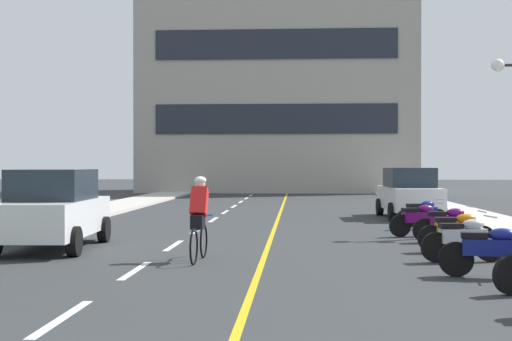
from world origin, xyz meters
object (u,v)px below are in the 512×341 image
at_px(parked_car_near, 53,209).
at_px(cyclist_rider, 199,217).
at_px(parked_car_mid, 409,193).
at_px(motorcycle_7, 448,224).
at_px(motorcycle_6, 457,231).
at_px(motorcycle_4, 490,250).
at_px(motorcycle_9, 422,214).
at_px(motorcycle_5, 464,238).
at_px(motorcycle_8, 419,219).

height_order(parked_car_near, cyclist_rider, parked_car_near).
relative_size(parked_car_near, parked_car_mid, 1.00).
bearing_deg(parked_car_near, parked_car_mid, 46.03).
bearing_deg(motorcycle_7, motorcycle_6, -96.00).
distance_m(parked_car_mid, motorcycle_4, 13.67).
relative_size(motorcycle_4, motorcycle_9, 1.04).
height_order(motorcycle_4, motorcycle_7, same).
relative_size(motorcycle_5, motorcycle_9, 1.04).
distance_m(motorcycle_5, cyclist_rider, 5.26).
xyz_separation_m(parked_car_mid, motorcycle_8, (-0.77, -6.66, -0.44)).
xyz_separation_m(motorcycle_4, motorcycle_5, (0.00, 1.95, 0.00)).
bearing_deg(motorcycle_5, motorcycle_4, -90.11).
relative_size(motorcycle_4, motorcycle_8, 1.03).
height_order(motorcycle_8, cyclist_rider, cyclist_rider).
relative_size(parked_car_near, motorcycle_7, 2.51).
bearing_deg(parked_car_mid, motorcycle_6, -93.04).
distance_m(motorcycle_5, motorcycle_7, 3.57).
xyz_separation_m(motorcycle_6, motorcycle_8, (-0.23, 3.48, 0.00)).
height_order(parked_car_mid, motorcycle_4, parked_car_mid).
bearing_deg(motorcycle_7, motorcycle_9, 89.87).
bearing_deg(motorcycle_9, cyclist_rider, -127.97).
distance_m(motorcycle_4, cyclist_rider, 5.57).
xyz_separation_m(motorcycle_6, cyclist_rider, (-5.46, -1.67, 0.41)).
bearing_deg(motorcycle_5, cyclist_rider, -178.65).
relative_size(parked_car_near, motorcycle_5, 2.52).
distance_m(parked_car_mid, motorcycle_7, 8.17).
xyz_separation_m(motorcycle_6, motorcycle_7, (0.21, 1.99, 0.00)).
bearing_deg(parked_car_mid, motorcycle_4, -93.19).
bearing_deg(motorcycle_9, motorcycle_6, -92.22).
xyz_separation_m(parked_car_near, motorcycle_7, (9.29, 1.82, -0.44)).
relative_size(motorcycle_7, motorcycle_8, 1.03).
bearing_deg(motorcycle_8, parked_car_near, -159.47).
height_order(motorcycle_6, motorcycle_8, same).
bearing_deg(motorcycle_9, motorcycle_8, -101.86).
height_order(motorcycle_5, cyclist_rider, cyclist_rider).
distance_m(parked_car_near, cyclist_rider, 4.06).
bearing_deg(parked_car_near, motorcycle_9, 30.34).
bearing_deg(motorcycle_5, motorcycle_6, 81.99).
bearing_deg(motorcycle_8, motorcycle_5, -89.87).
bearing_deg(motorcycle_9, motorcycle_5, -93.48).
xyz_separation_m(parked_car_mid, motorcycle_5, (-0.76, -11.69, -0.44)).
xyz_separation_m(motorcycle_4, motorcycle_7, (0.43, 5.49, 0.00)).
distance_m(motorcycle_5, motorcycle_6, 1.56).
distance_m(motorcycle_6, cyclist_rider, 5.73).
xyz_separation_m(parked_car_near, motorcycle_5, (8.86, -1.72, -0.44)).
relative_size(motorcycle_5, motorcycle_7, 1.00).
bearing_deg(motorcycle_5, parked_car_mid, 86.30).
relative_size(parked_car_mid, cyclist_rider, 2.41).
bearing_deg(motorcycle_9, motorcycle_7, -90.13).
height_order(motorcycle_6, cyclist_rider, cyclist_rider).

